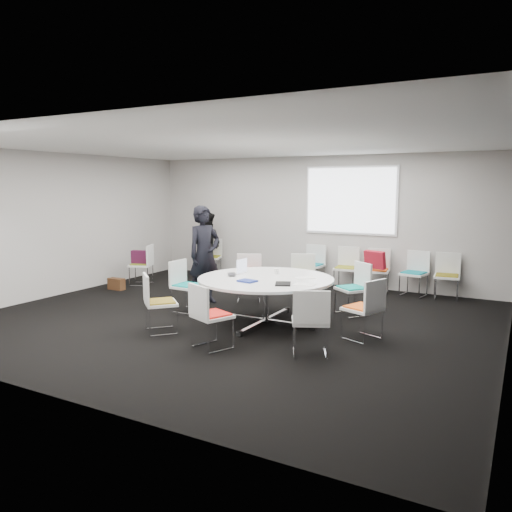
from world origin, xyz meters
The scene contains 31 objects.
room_shell centered at (0.09, 0.00, 1.40)m, with size 8.08×7.08×2.88m.
conference_table centered at (0.58, 0.01, 0.53)m, with size 2.12×2.12×0.73m.
projection_screen centered at (0.80, 3.46, 1.85)m, with size 1.90×0.03×1.35m, color white.
chair_ring_a centered at (2.18, -0.08, 0.28)m, with size 0.58×0.59×0.88m.
chair_ring_b centered at (1.63, 1.17, 0.28)m, with size 0.64×0.64×0.88m.
chair_ring_c centered at (0.51, 1.67, 0.28)m, with size 0.61×0.60×0.88m.
chair_ring_d centered at (-0.39, 1.19, 0.28)m, with size 0.61×0.60×0.88m.
chair_ring_e centered at (-0.95, 0.03, 0.28)m, with size 0.46×0.47×0.88m.
chair_ring_f centered at (-0.55, -1.17, 0.28)m, with size 0.64×0.64×0.88m.
chair_ring_g centered at (0.52, -1.42, 0.28)m, with size 0.60×0.59×0.88m.
chair_ring_h centered at (1.77, -1.04, 0.28)m, with size 0.61×0.60×0.88m.
chair_back_a centered at (0.08, 3.17, 0.28)m, with size 0.47×0.46×0.88m.
chair_back_b centered at (0.85, 3.14, 0.28)m, with size 0.49×0.48×0.88m.
chair_back_c centered at (1.50, 3.17, 0.28)m, with size 0.52×0.50×0.88m.
chair_back_d centered at (2.23, 3.17, 0.28)m, with size 0.54×0.53×0.88m.
chair_back_e centered at (2.84, 3.17, 0.28)m, with size 0.50×0.49×0.88m.
chair_spare_left centered at (-3.22, 1.46, 0.28)m, with size 0.60×0.60×0.88m.
chair_person_back centered at (-2.53, 3.13, 0.28)m, with size 0.58×0.57×0.88m.
person_main centered at (-1.03, 0.68, 0.90)m, with size 0.66×0.43×1.80m, color black.
person_back centered at (-2.52, 2.96, 0.77)m, with size 0.75×0.59×1.55m, color black.
laptop centered at (0.04, -0.03, 0.74)m, with size 0.30×0.19×0.02m, color #333338.
laptop_lid centered at (0.07, 0.15, 0.86)m, with size 0.30×0.02×0.22m, color silver.
notebook_black centered at (1.05, -0.34, 0.74)m, with size 0.22×0.30×0.02m, color black.
tablet_folio centered at (0.49, -0.41, 0.74)m, with size 0.26×0.20×0.03m, color navy.
papers_right centered at (1.12, 0.30, 0.73)m, with size 0.30×0.21×0.00m, color white.
papers_front centered at (1.33, -0.20, 0.73)m, with size 0.30×0.21×0.00m, color white.
cup centered at (0.58, 0.38, 0.78)m, with size 0.08×0.08×0.09m, color white.
phone centered at (1.05, -0.36, 0.73)m, with size 0.14×0.07×0.01m, color black.
maroon_bag centered at (-3.24, 1.45, 0.62)m, with size 0.40×0.14×0.28m, color #4B1432.
brown_bag centered at (-3.35, 0.81, 0.12)m, with size 0.36×0.16×0.24m, color #462A16.
red_jacket centered at (1.51, 2.94, 0.70)m, with size 0.44×0.10×0.35m, color #A51424.
Camera 1 is at (4.12, -6.79, 2.15)m, focal length 35.00 mm.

